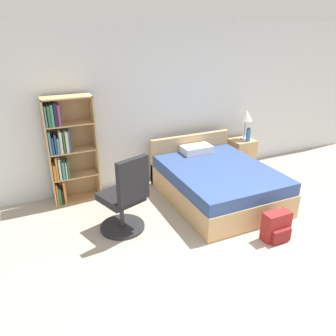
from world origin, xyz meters
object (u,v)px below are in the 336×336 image
(bookshelf, at_px, (66,150))
(table_lamp, at_px, (246,116))
(nightstand, at_px, (241,154))
(backpack_red, at_px, (277,227))
(water_bottle, at_px, (248,135))
(office_chair, at_px, (125,200))
(bed, at_px, (216,181))

(bookshelf, distance_m, table_lamp, 3.20)
(nightstand, xyz_separation_m, table_lamp, (0.05, 0.02, 0.72))
(nightstand, relative_size, backpack_red, 1.49)
(table_lamp, height_order, water_bottle, table_lamp)
(bookshelf, height_order, table_lamp, bookshelf)
(bookshelf, relative_size, water_bottle, 6.53)
(bookshelf, relative_size, office_chair, 1.48)
(nightstand, bearing_deg, table_lamp, 23.28)
(bookshelf, relative_size, nightstand, 2.81)
(office_chair, bearing_deg, table_lamp, 22.94)
(bookshelf, distance_m, water_bottle, 3.20)
(backpack_red, bearing_deg, office_chair, 150.07)
(water_bottle, height_order, backpack_red, water_bottle)
(office_chair, xyz_separation_m, backpack_red, (1.67, -0.96, -0.29))
(office_chair, xyz_separation_m, water_bottle, (2.68, 1.01, 0.22))
(nightstand, distance_m, backpack_red, 2.29)
(nightstand, xyz_separation_m, water_bottle, (0.04, -0.10, 0.41))
(nightstand, distance_m, water_bottle, 0.42)
(bed, bearing_deg, office_chair, -168.87)
(office_chair, bearing_deg, bookshelf, 113.90)
(water_bottle, bearing_deg, bed, -147.57)
(bookshelf, distance_m, bed, 2.32)
(table_lamp, bearing_deg, backpack_red, -115.61)
(nightstand, bearing_deg, backpack_red, -114.75)
(office_chair, height_order, water_bottle, office_chair)
(water_bottle, bearing_deg, backpack_red, -116.88)
(bookshelf, xyz_separation_m, table_lamp, (3.20, -0.04, 0.18))
(bed, distance_m, water_bottle, 1.38)
(bookshelf, height_order, bed, bookshelf)
(backpack_red, bearing_deg, bookshelf, 135.78)
(nightstand, height_order, water_bottle, water_bottle)
(bed, xyz_separation_m, water_bottle, (1.11, 0.71, 0.41))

